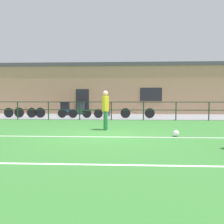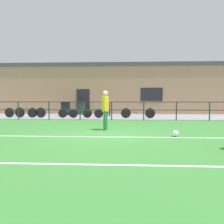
{
  "view_description": "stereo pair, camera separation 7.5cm",
  "coord_description": "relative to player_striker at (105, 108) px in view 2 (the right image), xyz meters",
  "views": [
    {
      "loc": [
        0.8,
        -8.73,
        1.44
      ],
      "look_at": [
        0.21,
        2.66,
        0.71
      ],
      "focal_mm": 37.88,
      "sensor_mm": 36.0,
      "label": 1
    },
    {
      "loc": [
        0.87,
        -8.72,
        1.44
      ],
      "look_at": [
        0.21,
        2.66,
        0.71
      ],
      "focal_mm": 37.88,
      "sensor_mm": 36.0,
      "label": 2
    }
  ],
  "objects": [
    {
      "name": "ground",
      "position": [
        0.01,
        -1.52,
        -1.0
      ],
      "size": [
        60.0,
        44.0,
        0.04
      ],
      "primitive_type": "cube",
      "color": "#387A33"
    },
    {
      "name": "field_line_touchline",
      "position": [
        0.01,
        -1.83,
        -0.97
      ],
      "size": [
        36.0,
        0.11,
        0.0
      ],
      "primitive_type": "cube",
      "color": "white",
      "rests_on": "ground"
    },
    {
      "name": "field_line_hash",
      "position": [
        0.01,
        -5.33,
        -0.97
      ],
      "size": [
        36.0,
        0.11,
        0.0
      ],
      "primitive_type": "cube",
      "color": "white",
      "rests_on": "ground"
    },
    {
      "name": "pavement_strip",
      "position": [
        0.01,
        6.98,
        -0.97
      ],
      "size": [
        48.0,
        5.0,
        0.02
      ],
      "primitive_type": "cube",
      "color": "gray",
      "rests_on": "ground"
    },
    {
      "name": "perimeter_fence",
      "position": [
        0.01,
        4.48,
        -0.23
      ],
      "size": [
        36.07,
        0.07,
        1.15
      ],
      "color": "#193823",
      "rests_on": "ground"
    },
    {
      "name": "clubhouse_facade",
      "position": [
        0.01,
        10.67,
        1.19
      ],
      "size": [
        28.0,
        2.56,
        4.33
      ],
      "color": "tan",
      "rests_on": "ground"
    },
    {
      "name": "player_striker",
      "position": [
        0.0,
        0.0,
        0.0
      ],
      "size": [
        0.3,
        0.47,
        1.72
      ],
      "rotation": [
        0.0,
        0.0,
        1.52
      ],
      "color": "#237038",
      "rests_on": "ground"
    },
    {
      "name": "soccer_ball_match",
      "position": [
        2.71,
        -1.58,
        -0.86
      ],
      "size": [
        0.23,
        0.23,
        0.23
      ],
      "primitive_type": "sphere",
      "color": "white",
      "rests_on": "ground"
    },
    {
      "name": "spectator_child",
      "position": [
        -0.39,
        7.12,
        -0.27
      ],
      "size": [
        0.32,
        0.21,
        1.21
      ],
      "rotation": [
        0.0,
        0.0,
        3.47
      ],
      "color": "#232D4C",
      "rests_on": "pavement_strip"
    },
    {
      "name": "bicycle_parked_0",
      "position": [
        1.71,
        5.68,
        -0.61
      ],
      "size": [
        2.3,
        0.04,
        0.76
      ],
      "color": "black",
      "rests_on": "pavement_strip"
    },
    {
      "name": "bicycle_parked_1",
      "position": [
        -1.81,
        5.61,
        -0.64
      ],
      "size": [
        2.34,
        0.04,
        0.71
      ],
      "color": "black",
      "rests_on": "pavement_strip"
    },
    {
      "name": "bicycle_parked_2",
      "position": [
        -6.37,
        5.68,
        -0.61
      ],
      "size": [
        2.3,
        0.04,
        0.76
      ],
      "color": "black",
      "rests_on": "pavement_strip"
    },
    {
      "name": "bicycle_parked_3",
      "position": [
        -5.7,
        5.68,
        -0.6
      ],
      "size": [
        2.18,
        0.04,
        0.78
      ],
      "color": "black",
      "rests_on": "pavement_strip"
    },
    {
      "name": "bicycle_parked_4",
      "position": [
        -2.58,
        5.68,
        -0.63
      ],
      "size": [
        2.32,
        0.04,
        0.72
      ],
      "color": "black",
      "rests_on": "pavement_strip"
    },
    {
      "name": "trash_bin_0",
      "position": [
        -3.8,
        7.93,
        -0.43
      ],
      "size": [
        0.64,
        0.55,
        1.04
      ],
      "color": "black",
      "rests_on": "pavement_strip"
    },
    {
      "name": "trash_bin_1",
      "position": [
        -2.74,
        8.82,
        -0.45
      ],
      "size": [
        0.6,
        0.51,
        1.01
      ],
      "color": "#33383D",
      "rests_on": "pavement_strip"
    }
  ]
}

